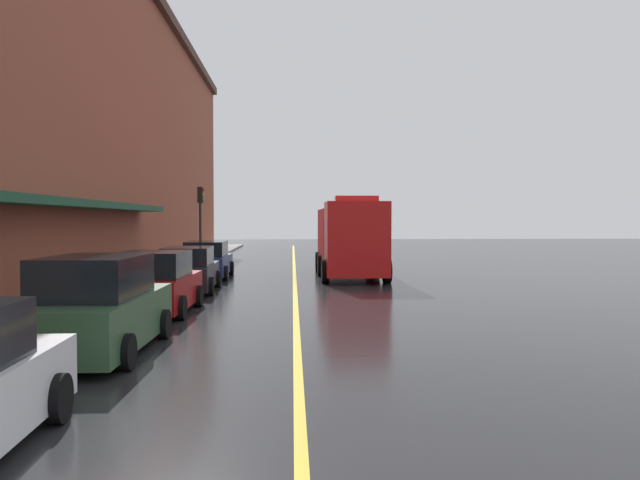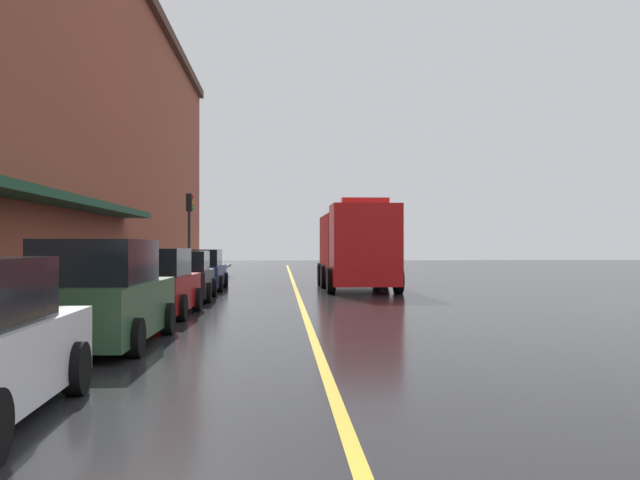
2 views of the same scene
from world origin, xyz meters
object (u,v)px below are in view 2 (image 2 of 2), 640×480
(parked_car_1, at_px, (101,296))
(parked_car_4, at_px, (199,271))
(fire_truck, at_px, (356,248))
(parking_meter_1, at_px, (102,273))
(parked_car_3, at_px, (183,277))
(parked_car_2, at_px, (152,284))
(traffic_light_near, at_px, (189,219))

(parked_car_1, height_order, parked_car_4, parked_car_1)
(parked_car_4, bearing_deg, fire_truck, -89.02)
(parked_car_1, xyz_separation_m, parking_meter_1, (-1.49, 6.15, 0.18))
(parked_car_4, relative_size, fire_truck, 0.59)
(parked_car_1, relative_size, parked_car_4, 1.00)
(parked_car_3, height_order, parked_car_4, parked_car_4)
(parked_car_2, xyz_separation_m, parking_meter_1, (-1.45, 0.82, 0.25))
(parked_car_2, height_order, parked_car_4, parked_car_2)
(parked_car_4, xyz_separation_m, fire_truck, (6.40, 0.15, 0.93))
(parked_car_1, distance_m, parked_car_3, 10.72)
(parked_car_4, xyz_separation_m, traffic_light_near, (-1.38, 7.71, 2.38))
(traffic_light_near, bearing_deg, fire_truck, -44.16)
(parked_car_3, distance_m, parking_meter_1, 4.82)
(parked_car_3, bearing_deg, parking_meter_1, 160.14)
(parked_car_1, bearing_deg, traffic_light_near, 4.47)
(parked_car_2, bearing_deg, fire_truck, -28.73)
(traffic_light_near, bearing_deg, parked_car_1, -86.57)
(fire_truck, bearing_deg, parked_car_4, -89.10)
(parked_car_2, bearing_deg, parked_car_4, 1.63)
(parked_car_1, height_order, parked_car_3, parked_car_1)
(fire_truck, bearing_deg, parking_meter_1, -38.22)
(parked_car_3, height_order, traffic_light_near, traffic_light_near)
(fire_truck, bearing_deg, traffic_light_near, -134.60)
(parked_car_2, bearing_deg, parked_car_1, -178.05)
(parking_meter_1, bearing_deg, fire_truck, 52.22)
(fire_truck, relative_size, parking_meter_1, 6.06)
(fire_truck, bearing_deg, parked_car_2, -30.74)
(parked_car_4, distance_m, traffic_light_near, 8.19)
(fire_truck, bearing_deg, parked_car_1, -21.78)
(parked_car_2, relative_size, parking_meter_1, 3.14)
(fire_truck, distance_m, traffic_light_near, 10.95)
(parked_car_1, distance_m, parked_car_4, 16.12)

